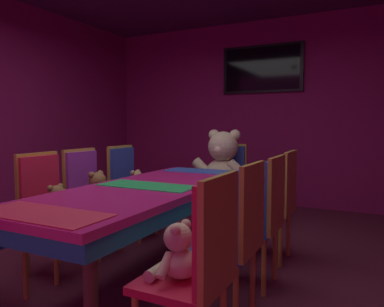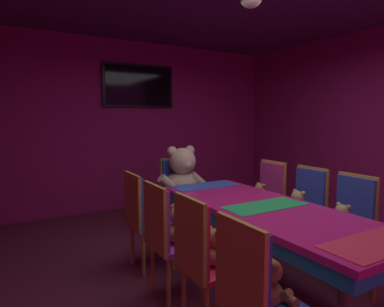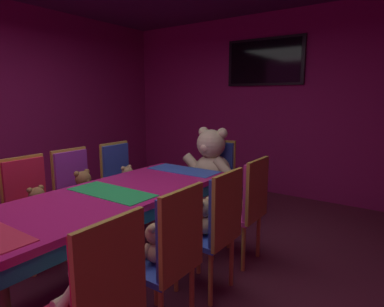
% 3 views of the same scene
% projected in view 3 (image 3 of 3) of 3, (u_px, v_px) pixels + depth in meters
% --- Properties ---
extents(ground_plane, '(7.90, 7.90, 0.00)m').
position_uv_depth(ground_plane, '(115.00, 275.00, 2.81)').
color(ground_plane, '#591E33').
extents(wall_back, '(5.20, 0.12, 2.80)m').
position_uv_depth(wall_back, '(265.00, 105.00, 5.15)').
color(wall_back, '#8C1959').
rests_on(wall_back, ground_plane).
extents(banquet_table, '(0.90, 2.37, 0.75)m').
position_uv_depth(banquet_table, '(112.00, 203.00, 2.70)').
color(banquet_table, '#C61E72').
rests_on(banquet_table, ground_plane).
extents(chair_left_1, '(0.42, 0.41, 0.98)m').
position_uv_depth(chair_left_1, '(29.00, 199.00, 2.98)').
color(chair_left_1, red).
rests_on(chair_left_1, ground_plane).
extents(teddy_left_1, '(0.23, 0.29, 0.28)m').
position_uv_depth(teddy_left_1, '(38.00, 204.00, 2.90)').
color(teddy_left_1, olive).
rests_on(teddy_left_1, chair_left_1).
extents(chair_left_2, '(0.42, 0.41, 0.98)m').
position_uv_depth(chair_left_2, '(75.00, 186.00, 3.42)').
color(chair_left_2, purple).
rests_on(chair_left_2, ground_plane).
extents(teddy_left_2, '(0.27, 0.34, 0.33)m').
position_uv_depth(teddy_left_2, '(84.00, 188.00, 3.33)').
color(teddy_left_2, olive).
rests_on(teddy_left_2, chair_left_2).
extents(chair_left_3, '(0.42, 0.41, 0.98)m').
position_uv_depth(chair_left_3, '(119.00, 175.00, 3.89)').
color(chair_left_3, '#2D47B2').
rests_on(chair_left_3, ground_plane).
extents(teddy_left_3, '(0.22, 0.29, 0.27)m').
position_uv_depth(teddy_left_3, '(128.00, 179.00, 3.81)').
color(teddy_left_3, tan).
rests_on(teddy_left_3, chair_left_3).
extents(chair_right_0, '(0.42, 0.41, 0.98)m').
position_uv_depth(chair_right_0, '(102.00, 293.00, 1.55)').
color(chair_right_0, red).
rests_on(chair_right_0, ground_plane).
extents(teddy_right_0, '(0.23, 0.30, 0.29)m').
position_uv_depth(teddy_right_0, '(83.00, 286.00, 1.64)').
color(teddy_right_0, beige).
rests_on(teddy_right_0, chair_right_0).
extents(chair_right_1, '(0.42, 0.41, 0.98)m').
position_uv_depth(chair_right_1, '(172.00, 247.00, 2.02)').
color(chair_right_1, '#2D47B2').
rests_on(chair_right_1, ground_plane).
extents(teddy_right_1, '(0.22, 0.29, 0.27)m').
position_uv_depth(teddy_right_1, '(155.00, 245.00, 2.11)').
color(teddy_right_1, tan).
rests_on(teddy_right_1, chair_right_1).
extents(chair_right_2, '(0.42, 0.41, 0.98)m').
position_uv_depth(chair_right_2, '(218.00, 221.00, 2.45)').
color(chair_right_2, '#2D47B2').
rests_on(chair_right_2, ground_plane).
extents(teddy_right_2, '(0.24, 0.31, 0.29)m').
position_uv_depth(teddy_right_2, '(202.00, 219.00, 2.54)').
color(teddy_right_2, tan).
rests_on(teddy_right_2, chair_right_2).
extents(chair_right_3, '(0.42, 0.41, 0.98)m').
position_uv_depth(chair_right_3, '(249.00, 201.00, 2.93)').
color(chair_right_3, '#CC338C').
rests_on(chair_right_3, ground_plane).
extents(teddy_right_3, '(0.22, 0.29, 0.27)m').
position_uv_depth(teddy_right_3, '(235.00, 200.00, 3.02)').
color(teddy_right_3, '#9E7247').
rests_on(teddy_right_3, chair_right_3).
extents(throne_chair, '(0.41, 0.42, 0.98)m').
position_uv_depth(throne_chair, '(217.00, 171.00, 4.10)').
color(throne_chair, '#2D47B2').
rests_on(throne_chair, ground_plane).
extents(king_teddy_bear, '(0.74, 0.57, 0.70)m').
position_uv_depth(king_teddy_bear, '(210.00, 161.00, 3.94)').
color(king_teddy_bear, beige).
rests_on(king_teddy_bear, throne_chair).
extents(wall_tv, '(1.22, 0.06, 0.71)m').
position_uv_depth(wall_tv, '(265.00, 62.00, 4.97)').
color(wall_tv, black).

